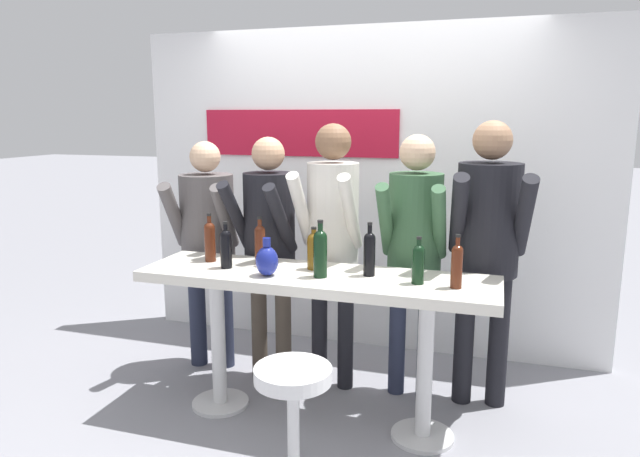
% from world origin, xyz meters
% --- Properties ---
extents(ground_plane, '(40.00, 40.00, 0.00)m').
position_xyz_m(ground_plane, '(0.00, 0.00, 0.00)').
color(ground_plane, gray).
extents(back_wall, '(3.67, 0.12, 2.48)m').
position_xyz_m(back_wall, '(-0.01, 1.30, 1.25)').
color(back_wall, white).
rests_on(back_wall, ground_plane).
extents(tasting_table, '(2.07, 0.56, 0.92)m').
position_xyz_m(tasting_table, '(0.00, 0.00, 0.76)').
color(tasting_table, silver).
rests_on(tasting_table, ground_plane).
extents(bar_stool, '(0.39, 0.39, 0.64)m').
position_xyz_m(bar_stool, '(0.09, -0.65, 0.43)').
color(bar_stool, silver).
rests_on(bar_stool, ground_plane).
extents(person_far_left, '(0.50, 0.59, 1.65)m').
position_xyz_m(person_far_left, '(-0.98, 0.52, 1.01)').
color(person_far_left, '#23283D').
rests_on(person_far_left, ground_plane).
extents(person_left, '(0.44, 0.55, 1.69)m').
position_xyz_m(person_left, '(-0.48, 0.45, 1.05)').
color(person_left, '#473D33').
rests_on(person_left, ground_plane).
extents(person_center_left, '(0.40, 0.53, 1.77)m').
position_xyz_m(person_center_left, '(-0.04, 0.47, 1.11)').
color(person_center_left, black).
rests_on(person_center_left, ground_plane).
extents(person_center, '(0.41, 0.53, 1.71)m').
position_xyz_m(person_center, '(0.49, 0.50, 1.07)').
color(person_center, '#23283D').
rests_on(person_center, ground_plane).
extents(person_center_right, '(0.49, 0.60, 1.79)m').
position_xyz_m(person_center_right, '(0.93, 0.52, 1.11)').
color(person_center_right, black).
rests_on(person_center_right, ground_plane).
extents(wine_bottle_0, '(0.07, 0.07, 0.31)m').
position_xyz_m(wine_bottle_0, '(0.30, 0.05, 1.06)').
color(wine_bottle_0, black).
rests_on(wine_bottle_0, tasting_table).
extents(wine_bottle_1, '(0.07, 0.07, 0.26)m').
position_xyz_m(wine_bottle_1, '(0.59, -0.02, 1.04)').
color(wine_bottle_1, black).
rests_on(wine_bottle_1, tasting_table).
extents(wine_bottle_2, '(0.08, 0.08, 0.26)m').
position_xyz_m(wine_bottle_2, '(-0.04, 0.09, 1.04)').
color(wine_bottle_2, brown).
rests_on(wine_bottle_2, tasting_table).
extents(wine_bottle_3, '(0.06, 0.06, 0.29)m').
position_xyz_m(wine_bottle_3, '(0.79, -0.05, 1.05)').
color(wine_bottle_3, '#4C1E0F').
rests_on(wine_bottle_3, tasting_table).
extents(wine_bottle_4, '(0.07, 0.07, 0.29)m').
position_xyz_m(wine_bottle_4, '(-0.40, 0.12, 1.06)').
color(wine_bottle_4, '#4C1E0F').
rests_on(wine_bottle_4, tasting_table).
extents(wine_bottle_5, '(0.08, 0.08, 0.33)m').
position_xyz_m(wine_bottle_5, '(0.05, -0.06, 1.07)').
color(wine_bottle_5, black).
rests_on(wine_bottle_5, tasting_table).
extents(wine_bottle_6, '(0.07, 0.07, 0.30)m').
position_xyz_m(wine_bottle_6, '(-0.72, 0.08, 1.06)').
color(wine_bottle_6, '#4C1E0F').
rests_on(wine_bottle_6, tasting_table).
extents(wine_bottle_7, '(0.07, 0.07, 0.28)m').
position_xyz_m(wine_bottle_7, '(-0.55, -0.04, 1.05)').
color(wine_bottle_7, black).
rests_on(wine_bottle_7, tasting_table).
extents(decorative_vase, '(0.13, 0.13, 0.22)m').
position_xyz_m(decorative_vase, '(-0.25, -0.12, 1.01)').
color(decorative_vase, navy).
rests_on(decorative_vase, tasting_table).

